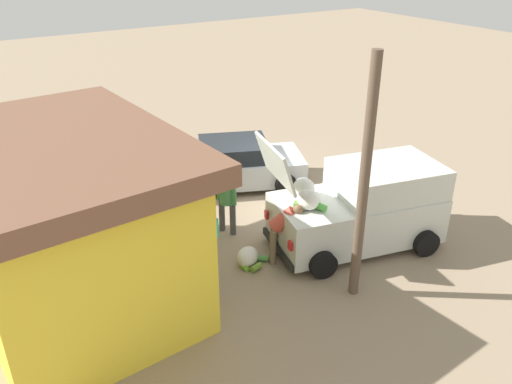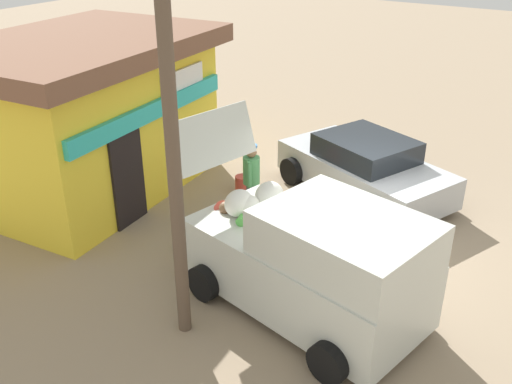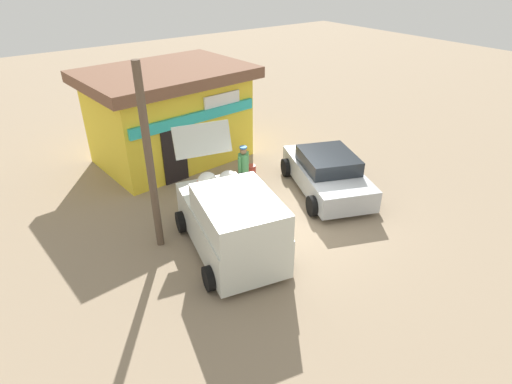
# 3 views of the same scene
# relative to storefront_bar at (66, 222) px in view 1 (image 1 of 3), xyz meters

# --- Properties ---
(ground_plane) EXTENTS (60.00, 60.00, 0.00)m
(ground_plane) POSITION_rel_storefront_bar_xyz_m (1.38, -5.92, -1.77)
(ground_plane) COLOR gray
(storefront_bar) EXTENTS (6.07, 4.58, 3.44)m
(storefront_bar) POSITION_rel_storefront_bar_xyz_m (0.00, 0.00, 0.00)
(storefront_bar) COLOR yellow
(storefront_bar) RESTS_ON ground_plane
(delivery_van) EXTENTS (2.86, 4.42, 2.82)m
(delivery_van) POSITION_rel_storefront_bar_xyz_m (-1.41, -6.27, -0.81)
(delivery_van) COLOR silver
(delivery_van) RESTS_ON ground_plane
(parked_sedan) EXTENTS (3.30, 4.37, 1.34)m
(parked_sedan) POSITION_rel_storefront_bar_xyz_m (2.98, -5.34, -1.14)
(parked_sedan) COLOR #B2B7BC
(parked_sedan) RESTS_ON ground_plane
(vendor_standing) EXTENTS (0.53, 0.44, 1.64)m
(vendor_standing) POSITION_rel_storefront_bar_xyz_m (0.67, -3.83, -0.83)
(vendor_standing) COLOR #4C4C51
(vendor_standing) RESTS_ON ground_plane
(customer_bending) EXTENTS (0.71, 0.74, 1.42)m
(customer_bending) POSITION_rel_storefront_bar_xyz_m (-1.05, -4.27, -0.90)
(customer_bending) COLOR #726047
(customer_bending) RESTS_ON ground_plane
(unloaded_banana_pile) EXTENTS (0.79, 0.87, 0.39)m
(unloaded_banana_pile) POSITION_rel_storefront_bar_xyz_m (-0.80, -3.54, -1.60)
(unloaded_banana_pile) COLOR silver
(unloaded_banana_pile) RESTS_ON ground_plane
(paint_bucket) EXTENTS (0.33, 0.33, 0.41)m
(paint_bucket) POSITION_rel_storefront_bar_xyz_m (1.55, -3.02, -1.57)
(paint_bucket) COLOR #BF3F33
(paint_bucket) RESTS_ON ground_plane
(utility_pole) EXTENTS (0.20, 0.20, 4.96)m
(utility_pole) POSITION_rel_storefront_bar_xyz_m (-2.82, -4.84, 0.71)
(utility_pole) COLOR brown
(utility_pole) RESTS_ON ground_plane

